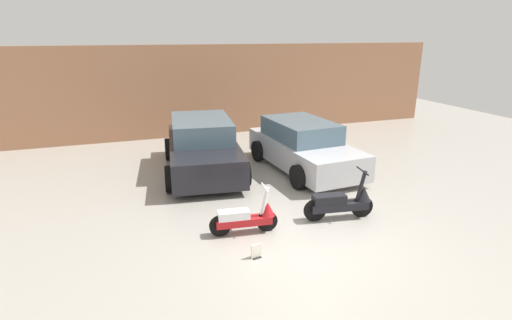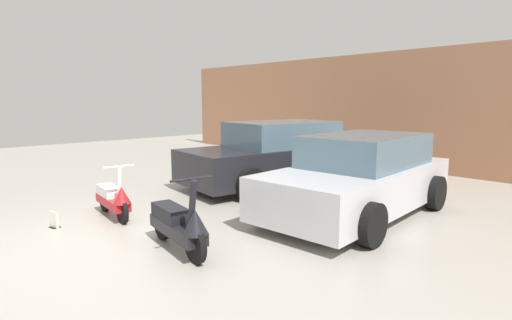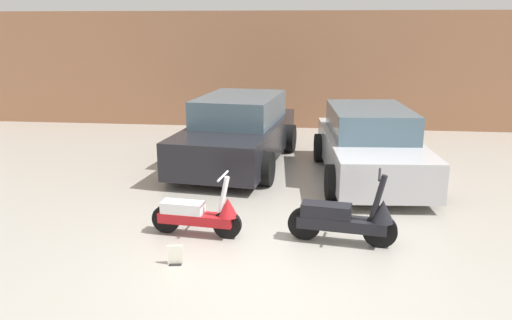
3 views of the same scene
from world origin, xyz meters
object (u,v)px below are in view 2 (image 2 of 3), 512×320
scooter_front_left (114,198)px  car_rear_left (276,155)px  car_rear_center (360,177)px  placard_near_left_scooter (54,221)px  scooter_front_right (179,224)px

scooter_front_left → car_rear_left: (-0.03, 4.02, 0.38)m
car_rear_left → car_rear_center: size_ratio=1.08×
car_rear_left → placard_near_left_scooter: 4.98m
scooter_front_left → placard_near_left_scooter: scooter_front_left is taller
placard_near_left_scooter → car_rear_left: bearing=88.9°
scooter_front_left → car_rear_center: bearing=55.8°
scooter_front_right → car_rear_center: 3.36m
scooter_front_right → placard_near_left_scooter: 2.42m
placard_near_left_scooter → car_rear_center: bearing=55.3°
car_rear_center → car_rear_left: bearing=-109.9°
scooter_front_right → car_rear_left: bearing=126.0°
placard_near_left_scooter → scooter_front_right: bearing=21.6°
car_rear_center → placard_near_left_scooter: size_ratio=16.30×
car_rear_left → placard_near_left_scooter: bearing=5.7°
placard_near_left_scooter → scooter_front_left: bearing=82.3°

